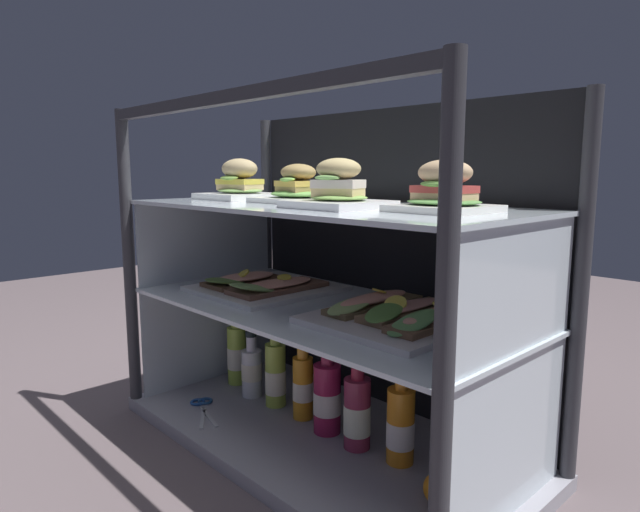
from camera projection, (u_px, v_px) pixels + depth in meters
ground_plane at (320, 447)px, 1.46m from camera, size 6.00×6.00×0.02m
case_base_deck at (320, 437)px, 1.46m from camera, size 1.12×0.55×0.04m
case_frame at (358, 258)px, 1.48m from camera, size 1.12×0.55×0.89m
riser_lower_tier at (320, 371)px, 1.43m from camera, size 1.05×0.48×0.33m
shelf_lower_glass at (320, 308)px, 1.40m from camera, size 1.07×0.49×0.01m
riser_upper_tier at (320, 258)px, 1.38m from camera, size 1.05×0.48×0.25m
shelf_upper_glass at (320, 207)px, 1.36m from camera, size 1.07×0.49×0.01m
plated_roll_sandwich_center at (240, 185)px, 1.62m from camera, size 0.21×0.21×0.12m
plated_roll_sandwich_right_of_center at (298, 189)px, 1.46m from camera, size 0.20×0.20×0.10m
plated_roll_sandwich_far_left at (338, 191)px, 1.23m from camera, size 0.20×0.20×0.11m
plated_roll_sandwich_far_right at (444, 193)px, 1.12m from camera, size 0.19×0.19×0.11m
open_sandwich_tray_center at (262, 285)px, 1.57m from camera, size 0.34×0.36×0.06m
open_sandwich_tray_left_of_center at (399, 314)px, 1.25m from camera, size 0.34×0.36×0.06m
juice_bottle_front_fourth at (237, 353)px, 1.77m from camera, size 0.06×0.06×0.25m
juice_bottle_front_left_end at (252, 370)px, 1.67m from camera, size 0.06×0.06×0.20m
juice_bottle_back_center at (276, 374)px, 1.60m from camera, size 0.06×0.06×0.24m
juice_bottle_tucked_behind at (303, 385)px, 1.52m from camera, size 0.06×0.06×0.24m
juice_bottle_front_right_end at (327, 397)px, 1.43m from camera, size 0.07×0.07×0.23m
juice_bottle_front_second at (357, 413)px, 1.35m from camera, size 0.07×0.07×0.23m
juice_bottle_near_post at (400, 426)px, 1.28m from camera, size 0.07×0.07×0.23m
orange_fruit_beside_bottles at (468, 475)px, 1.18m from camera, size 0.07×0.07×0.07m
orange_fruit_near_left_post at (440, 489)px, 1.13m from camera, size 0.07×0.07×0.07m
kitchen_scissors at (203, 405)px, 1.60m from camera, size 0.20×0.14×0.01m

